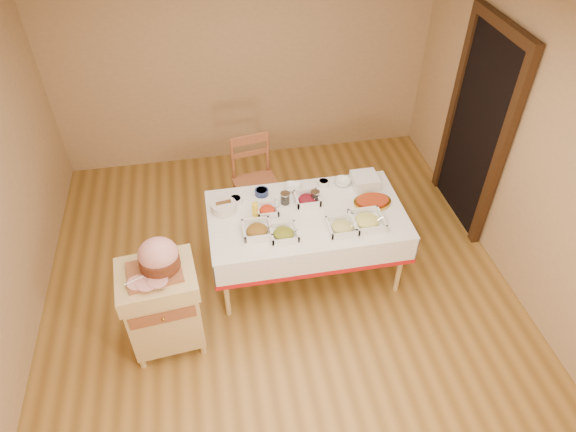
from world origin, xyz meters
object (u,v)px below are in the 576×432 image
(ham_on_board, at_px, (158,258))
(preserve_jar_right, at_px, (315,197))
(bread_basket, at_px, (224,207))
(plate_stack, at_px, (365,181))
(preserve_jar_left, at_px, (285,199))
(mustard_bottle, at_px, (255,209))
(brass_platter, at_px, (372,202))
(butcher_cart, at_px, (163,304))
(dining_chair, at_px, (255,181))
(dining_table, at_px, (306,226))

(ham_on_board, height_order, preserve_jar_right, ham_on_board)
(bread_basket, bearing_deg, plate_stack, 5.19)
(plate_stack, bearing_deg, preserve_jar_left, -171.40)
(mustard_bottle, distance_m, plate_stack, 1.15)
(mustard_bottle, relative_size, brass_platter, 0.48)
(butcher_cart, distance_m, preserve_jar_right, 1.70)
(preserve_jar_right, bearing_deg, mustard_bottle, -169.54)
(preserve_jar_right, height_order, mustard_bottle, mustard_bottle)
(bread_basket, distance_m, plate_stack, 1.40)
(dining_chair, bearing_deg, preserve_jar_right, -55.98)
(preserve_jar_left, distance_m, plate_stack, 0.82)
(mustard_bottle, height_order, bread_basket, mustard_bottle)
(dining_table, height_order, preserve_jar_right, preserve_jar_right)
(butcher_cart, relative_size, preserve_jar_left, 7.53)
(preserve_jar_left, height_order, mustard_bottle, mustard_bottle)
(dining_table, distance_m, plate_stack, 0.75)
(dining_chair, relative_size, ham_on_board, 2.26)
(dining_chair, height_order, bread_basket, dining_chair)
(dining_table, xyz_separation_m, preserve_jar_right, (0.12, 0.17, 0.21))
(ham_on_board, distance_m, preserve_jar_right, 1.62)
(mustard_bottle, relative_size, plate_stack, 0.71)
(butcher_cart, bearing_deg, brass_platter, 17.88)
(butcher_cart, bearing_deg, preserve_jar_left, 34.04)
(dining_chair, xyz_separation_m, preserve_jar_right, (0.48, -0.72, 0.29))
(ham_on_board, height_order, bread_basket, ham_on_board)
(butcher_cart, bearing_deg, mustard_bottle, 37.39)
(butcher_cart, height_order, bread_basket, butcher_cart)
(preserve_jar_right, bearing_deg, preserve_jar_left, 176.50)
(dining_table, height_order, butcher_cart, butcher_cart)
(dining_table, relative_size, butcher_cart, 2.07)
(butcher_cart, xyz_separation_m, brass_platter, (2.00, 0.64, 0.28))
(preserve_jar_right, bearing_deg, dining_chair, 124.02)
(preserve_jar_left, height_order, plate_stack, plate_stack)
(dining_table, bearing_deg, ham_on_board, -156.13)
(brass_platter, bearing_deg, preserve_jar_left, 168.97)
(dining_chair, bearing_deg, plate_stack, -29.65)
(butcher_cart, bearing_deg, ham_on_board, 38.06)
(plate_stack, height_order, brass_platter, plate_stack)
(butcher_cart, relative_size, mustard_bottle, 5.07)
(ham_on_board, bearing_deg, bread_basket, 53.51)
(mustard_bottle, bearing_deg, dining_chair, 82.73)
(brass_platter, bearing_deg, mustard_bottle, 178.38)
(dining_table, height_order, ham_on_board, ham_on_board)
(dining_chair, bearing_deg, butcher_cart, -123.38)
(dining_table, bearing_deg, preserve_jar_left, 132.33)
(bread_basket, relative_size, plate_stack, 0.96)
(ham_on_board, distance_m, mustard_bottle, 1.07)
(brass_platter, bearing_deg, plate_stack, 88.90)
(plate_stack, bearing_deg, mustard_bottle, -167.41)
(preserve_jar_right, height_order, brass_platter, preserve_jar_right)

